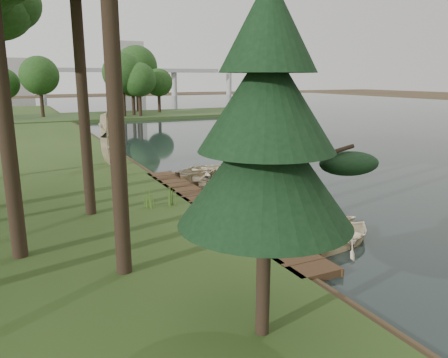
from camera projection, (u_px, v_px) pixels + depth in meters
name	position (u px, v px, depth m)	size (l,w,h in m)	color
ground	(243.00, 207.00, 20.90)	(300.00, 300.00, 0.00)	#3D2F1D
water	(385.00, 130.00, 51.26)	(130.00, 200.00, 0.05)	black
boardwalk	(212.00, 208.00, 20.17)	(1.60, 16.00, 0.30)	#3D2917
peninsula	(134.00, 115.00, 67.95)	(50.00, 14.00, 0.45)	#2F451E
far_trees	(110.00, 74.00, 65.10)	(45.60, 5.60, 8.80)	black
bridge	(86.00, 73.00, 129.36)	(95.90, 4.00, 8.60)	#A5A5A0
building_a	(128.00, 68.00, 154.00)	(10.00, 8.00, 18.00)	#A5A5A0
building_b	(19.00, 77.00, 144.00)	(8.00, 8.00, 12.00)	#A5A5A0
rowboat_0	(340.00, 233.00, 16.21)	(2.63, 3.68, 0.76)	beige
rowboat_1	(317.00, 220.00, 17.78)	(2.49, 3.49, 0.72)	beige
rowboat_2	(298.00, 211.00, 18.89)	(2.64, 3.70, 0.77)	beige
rowboat_3	(270.00, 203.00, 20.27)	(2.17, 3.04, 0.63)	teal
rowboat_4	(252.00, 194.00, 21.45)	(2.78, 3.90, 0.81)	beige
rowboat_5	(246.00, 188.00, 22.68)	(2.57, 3.60, 0.75)	beige
rowboat_6	(228.00, 183.00, 23.96)	(2.34, 3.27, 0.68)	beige
rowboat_7	(224.00, 179.00, 24.84)	(2.65, 3.71, 0.77)	beige
rowboat_8	(212.00, 173.00, 26.23)	(2.81, 3.93, 0.81)	beige
rowboat_9	(203.00, 169.00, 27.38)	(2.68, 3.75, 0.78)	beige
stored_rowboat	(109.00, 160.00, 28.96)	(2.54, 3.56, 0.74)	beige
pine_tree	(266.00, 130.00, 9.06)	(3.80, 3.80, 7.77)	black
reeds_0	(212.00, 210.00, 17.54)	(0.60, 0.60, 1.11)	#3F661E
reeds_1	(151.00, 197.00, 19.71)	(0.60, 0.60, 0.95)	#3F661E
reeds_2	(170.00, 195.00, 20.03)	(0.60, 0.60, 0.97)	#3F661E
reeds_3	(123.00, 166.00, 26.12)	(0.60, 0.60, 1.10)	#3F661E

